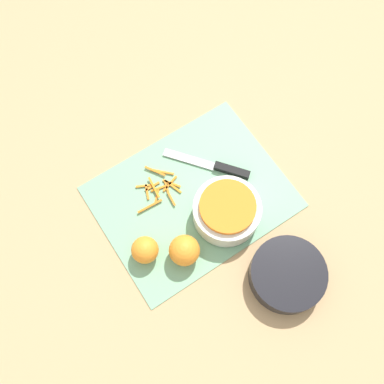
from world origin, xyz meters
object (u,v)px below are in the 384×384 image
at_px(bowl_speckled, 227,211).
at_px(bowl_dark, 287,275).
at_px(knife, 222,168).
at_px(orange_right, 184,250).
at_px(orange_left, 145,250).

distance_m(bowl_speckled, bowl_dark, 0.21).
bearing_deg(knife, orange_right, 85.01).
bearing_deg(knife, bowl_dark, 135.83).
height_order(bowl_speckled, orange_left, bowl_speckled).
bearing_deg(orange_right, orange_left, -34.74).
distance_m(bowl_speckled, orange_right, 0.14).
relative_size(knife, orange_right, 2.66).
height_order(orange_left, orange_right, orange_right).
bearing_deg(bowl_speckled, orange_right, 10.60).
distance_m(bowl_dark, orange_left, 0.34).
bearing_deg(bowl_dark, orange_right, -46.03).
xyz_separation_m(bowl_dark, orange_right, (0.17, -0.18, 0.02)).
bearing_deg(orange_left, bowl_dark, 137.06).
relative_size(bowl_speckled, orange_left, 2.53).
distance_m(orange_left, orange_right, 0.09).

